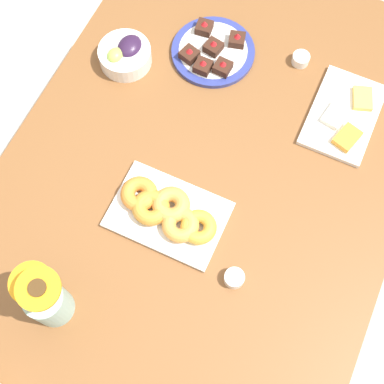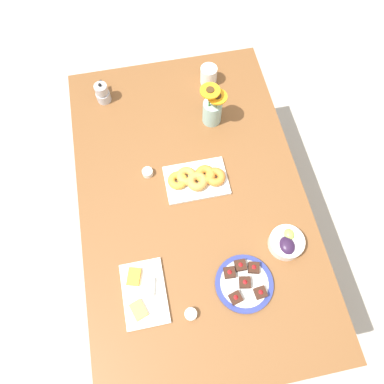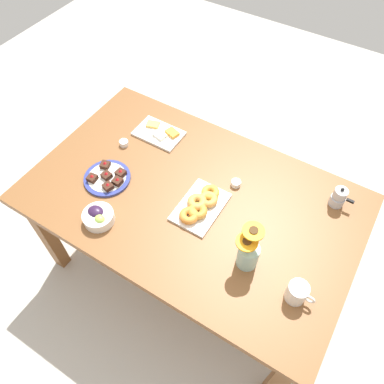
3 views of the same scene
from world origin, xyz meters
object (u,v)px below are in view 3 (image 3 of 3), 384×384
Objects in this scene: jam_cup_honey at (236,183)px; dessert_plate at (107,178)px; flower_vase at (248,253)px; croissant_platter at (200,205)px; dining_table at (192,207)px; jam_cup_berry at (124,143)px; grape_bowl at (98,216)px; coffee_mug at (297,292)px; cheese_platter at (160,133)px; moka_pot at (339,197)px.

jam_cup_honey is 0.64m from dessert_plate.
jam_cup_honey is at bearing 28.27° from dessert_plate.
flower_vase reaches higher than dessert_plate.
flower_vase reaches higher than croissant_platter.
dining_table is 0.52m from jam_cup_berry.
dining_table is 0.47m from grape_bowl.
coffee_mug is 0.93m from grape_bowl.
jam_cup_honey is at bearing 140.67° from coffee_mug.
flower_vase is at bearing 13.65° from grape_bowl.
cheese_platter is at bearing 154.19° from coffee_mug.
grape_bowl is 0.61× the size of flower_vase.
croissant_platter is 0.23m from jam_cup_honey.
coffee_mug is 1.11m from cheese_platter.
grape_bowl is 0.68m from jam_cup_honey.
cheese_platter is at bearing 54.89° from jam_cup_berry.
dessert_plate is 0.80m from flower_vase.
dessert_plate is at bearing 175.51° from coffee_mug.
jam_cup_honey is at bearing 69.37° from croissant_platter.
croissant_platter is (0.07, -0.04, 0.11)m from dining_table.
flower_vase reaches higher than jam_cup_berry.
flower_vase is (0.23, -0.35, 0.07)m from jam_cup_honey.
moka_pot reaches higher than cheese_platter.
jam_cup_berry is (-0.20, 0.44, -0.01)m from grape_bowl.
coffee_mug is at bearing -15.76° from jam_cup_berry.
cheese_platter is 5.42× the size of jam_cup_berry.
cheese_platter is 2.18× the size of moka_pot.
cheese_platter is at bearing 169.69° from jam_cup_honey.
grape_bowl is (-0.92, -0.13, -0.02)m from coffee_mug.
moka_pot is (1.03, 0.46, 0.04)m from dessert_plate.
flower_vase reaches higher than coffee_mug.
moka_pot is at bearing 3.23° from cheese_platter.
jam_cup_honey is (-0.47, 0.39, -0.03)m from coffee_mug.
cheese_platter is 0.88m from flower_vase.
dessert_plate is at bearing -95.94° from cheese_platter.
dining_table is at bearing 48.61° from grape_bowl.
dining_table is at bearing -151.66° from moka_pot.
dessert_plate is at bearing -169.24° from croissant_platter.
dining_table is 5.66× the size of croissant_platter.
grape_bowl reaches higher than croissant_platter.
grape_bowl is at bearing -59.95° from dessert_plate.
dining_table is 13.47× the size of coffee_mug.
moka_pot is (1.10, 0.22, 0.03)m from jam_cup_berry.
jam_cup_berry is 1.13m from moka_pot.
flower_vase is (0.88, -0.28, 0.07)m from jam_cup_berry.
cheese_platter reaches higher than dining_table.
moka_pot is (0.99, 0.06, 0.04)m from cheese_platter.
moka_pot is (0.61, 0.33, 0.13)m from dining_table.
cheese_platter is 5.42× the size of jam_cup_honey.
coffee_mug reaches higher than jam_cup_honey.
croissant_platter is 0.35m from flower_vase.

